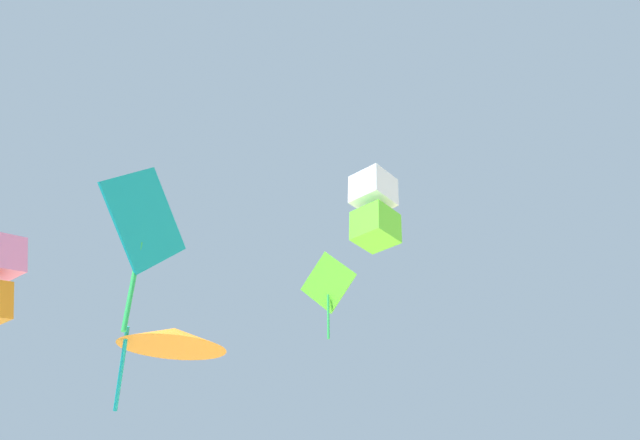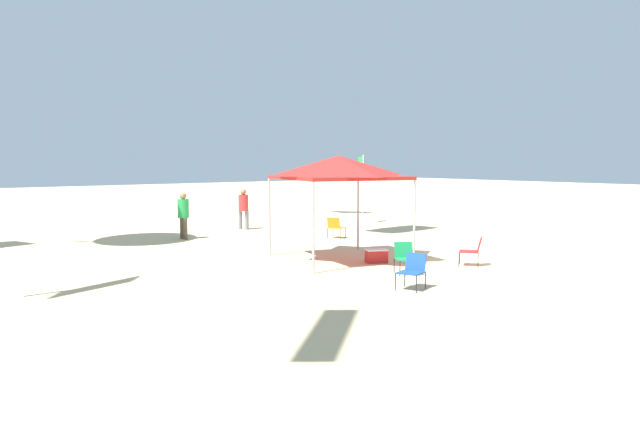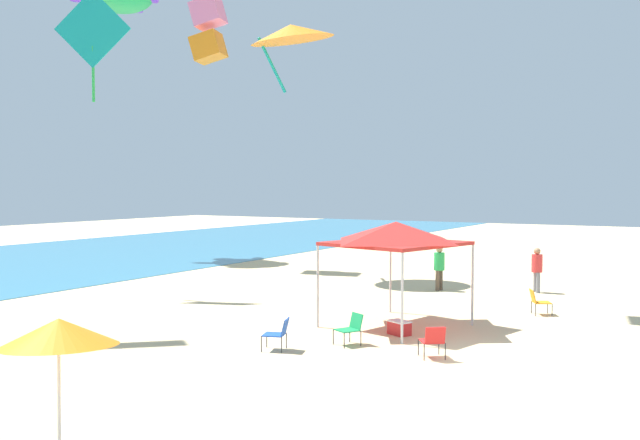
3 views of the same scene
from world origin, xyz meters
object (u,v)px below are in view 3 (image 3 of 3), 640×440
kite_delta_orange (291,33)px  kite_diamond_teal (93,33)px  cooler_box (399,328)px  kite_box_pink (208,30)px  folding_chair_right_of_tent (279,332)px  folding_chair_facing_ocean (538,300)px  person_beachcomber (439,264)px  folding_chair_near_cooler (351,327)px  canopy_tent (396,234)px  folding_chair_left_of_tent (433,339)px  beach_umbrella (59,332)px  person_kite_handler (537,266)px

kite_delta_orange → kite_diamond_teal: bearing=-97.0°
cooler_box → kite_box_pink: 22.11m
folding_chair_right_of_tent → kite_diamond_teal: (4.53, 11.55, 9.58)m
kite_box_pink → kite_delta_orange: 6.32m
folding_chair_facing_ocean → person_beachcomber: size_ratio=0.46×
folding_chair_near_cooler → folding_chair_facing_ocean: bearing=93.0°
cooler_box → person_beachcomber: bearing=13.1°
folding_chair_facing_ocean → kite_diamond_teal: size_ratio=0.19×
folding_chair_near_cooler → kite_diamond_teal: 16.31m
canopy_tent → kite_box_pink: kite_box_pink is taller
cooler_box → kite_diamond_teal: size_ratio=0.17×
person_beachcomber → kite_diamond_teal: bearing=125.4°
cooler_box → person_beachcomber: 8.70m
folding_chair_left_of_tent → cooler_box: (2.08, 1.79, -0.27)m
kite_delta_orange → beach_umbrella: bearing=-45.3°
kite_delta_orange → folding_chair_facing_ocean: bearing=3.0°
folding_chair_left_of_tent → folding_chair_near_cooler: bearing=-45.0°
beach_umbrella → kite_box_pink: bearing=34.2°
person_beachcomber → kite_delta_orange: 12.43m
folding_chair_right_of_tent → cooler_box: folding_chair_right_of_tent is taller
person_beachcomber → kite_diamond_teal: (-7.12, 11.50, 9.01)m
folding_chair_right_of_tent → kite_delta_orange: size_ratio=0.16×
kite_diamond_teal → kite_box_pink: bearing=75.8°
folding_chair_left_of_tent → kite_diamond_teal: 18.32m
folding_chair_facing_ocean → folding_chair_left_of_tent: 7.18m
person_beachcomber → kite_diamond_teal: kite_diamond_teal is taller
kite_delta_orange → canopy_tent: bearing=-21.1°
folding_chair_facing_ocean → kite_box_pink: 22.12m
canopy_tent → folding_chair_near_cooler: bearing=179.2°
folding_chair_left_of_tent → kite_diamond_teal: bearing=-49.8°
folding_chair_right_of_tent → folding_chair_left_of_tent: bearing=87.7°
beach_umbrella → kite_box_pink: size_ratio=0.69×
beach_umbrella → folding_chair_facing_ocean: beach_umbrella is taller
folding_chair_near_cooler → kite_diamond_teal: size_ratio=0.19×
canopy_tent → person_beachcomber: bearing=10.6°
cooler_box → person_beachcomber: size_ratio=0.42×
beach_umbrella → folding_chair_right_of_tent: size_ratio=2.82×
person_beachcomber → person_kite_handler: bearing=-64.5°
beach_umbrella → folding_chair_near_cooler: 9.27m
beach_umbrella → person_kite_handler: 20.87m
person_beachcomber → kite_diamond_teal: 16.25m
folding_chair_facing_ocean → kite_box_pink: size_ratio=0.25×
cooler_box → kite_delta_orange: 16.90m
folding_chair_near_cooler → folding_chair_facing_ocean: same height
folding_chair_right_of_tent → kite_box_pink: (13.81, 13.41, 11.65)m
beach_umbrella → folding_chair_left_of_tent: size_ratio=2.82×
beach_umbrella → kite_box_pink: kite_box_pink is taller
folding_chair_near_cooler → person_beachcomber: (10.18, 1.35, 0.57)m
folding_chair_near_cooler → kite_delta_orange: size_ratio=0.16×
folding_chair_facing_ocean → beach_umbrella: bearing=140.9°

